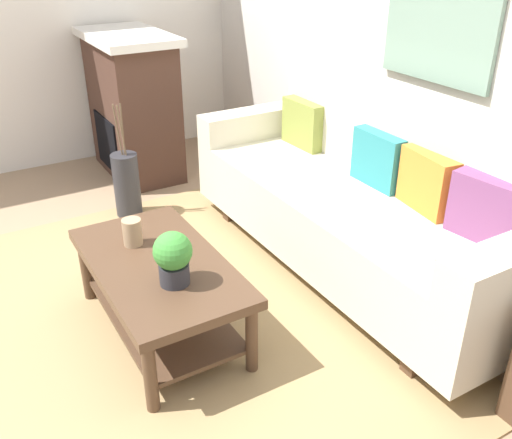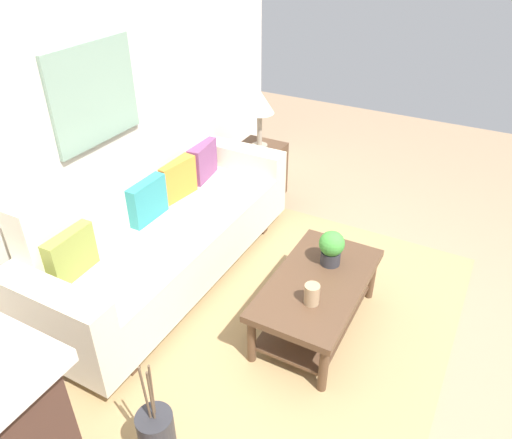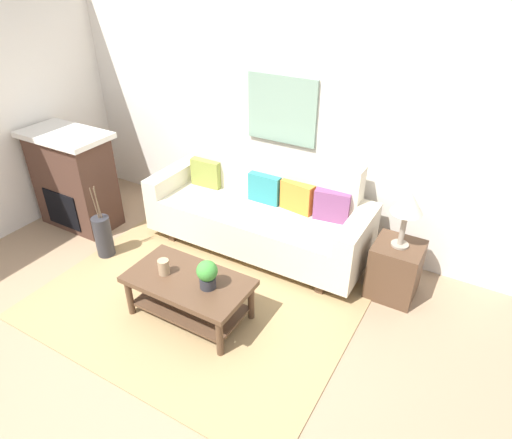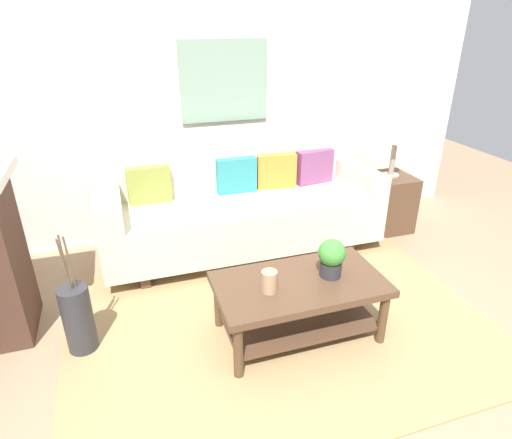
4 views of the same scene
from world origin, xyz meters
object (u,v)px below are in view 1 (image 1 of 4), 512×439
(couch, at_px, (359,202))
(fireplace, at_px, (133,105))
(floor_vase, at_px, (127,185))
(coffee_table, at_px, (160,281))
(throw_pillow_olive, at_px, (304,124))
(framed_painting, at_px, (440,17))
(tabletop_vase, at_px, (132,232))
(throw_pillow_orange, at_px, (428,182))
(throw_pillow_teal, at_px, (379,159))
(potted_plant_tabletop, at_px, (173,257))
(throw_pillow_plum, at_px, (486,209))

(couch, xyz_separation_m, fireplace, (-2.13, -0.64, 0.15))
(floor_vase, bearing_deg, coffee_table, -12.21)
(throw_pillow_olive, bearing_deg, coffee_table, -60.66)
(couch, bearing_deg, framed_painting, 90.00)
(throw_pillow_olive, bearing_deg, tabletop_vase, -68.68)
(couch, xyz_separation_m, throw_pillow_orange, (0.39, 0.12, 0.25))
(throw_pillow_teal, height_order, fireplace, fireplace)
(couch, distance_m, throw_pillow_olive, 0.82)
(framed_painting, bearing_deg, potted_plant_tabletop, -82.23)
(couch, height_order, throw_pillow_olive, couch)
(tabletop_vase, height_order, floor_vase, tabletop_vase)
(tabletop_vase, height_order, potted_plant_tabletop, potted_plant_tabletop)
(coffee_table, bearing_deg, throw_pillow_orange, 75.67)
(throw_pillow_teal, xyz_separation_m, throw_pillow_orange, (0.39, 0.00, 0.00))
(potted_plant_tabletop, xyz_separation_m, framed_painting, (-0.24, 1.76, 0.88))
(throw_pillow_teal, height_order, potted_plant_tabletop, throw_pillow_teal)
(throw_pillow_plum, bearing_deg, floor_vase, -152.43)
(throw_pillow_plum, xyz_separation_m, coffee_table, (-0.75, -1.42, -0.37))
(throw_pillow_teal, height_order, floor_vase, throw_pillow_teal)
(throw_pillow_orange, relative_size, coffee_table, 0.33)
(tabletop_vase, height_order, framed_painting, framed_painting)
(coffee_table, height_order, floor_vase, floor_vase)
(throw_pillow_olive, relative_size, floor_vase, 0.76)
(potted_plant_tabletop, xyz_separation_m, fireplace, (-2.37, 0.66, 0.02))
(throw_pillow_teal, xyz_separation_m, fireplace, (-2.13, -0.76, -0.09))
(throw_pillow_plum, height_order, framed_painting, framed_painting)
(tabletop_vase, distance_m, potted_plant_tabletop, 0.45)
(couch, relative_size, throw_pillow_plum, 6.75)
(framed_painting, bearing_deg, coffee_table, -89.21)
(floor_vase, bearing_deg, throw_pillow_plum, 27.57)
(fireplace, distance_m, floor_vase, 0.91)
(throw_pillow_orange, xyz_separation_m, tabletop_vase, (-0.59, -1.46, -0.18))
(potted_plant_tabletop, relative_size, framed_painting, 0.33)
(couch, relative_size, fireplace, 2.10)
(throw_pillow_teal, height_order, throw_pillow_plum, same)
(throw_pillow_olive, height_order, throw_pillow_orange, same)
(framed_painting, bearing_deg, throw_pillow_plum, -23.83)
(tabletop_vase, relative_size, fireplace, 0.12)
(couch, bearing_deg, throw_pillow_orange, 17.85)
(throw_pillow_teal, bearing_deg, floor_vase, -140.74)
(throw_pillow_orange, xyz_separation_m, framed_painting, (-0.39, 0.34, 0.77))
(throw_pillow_orange, xyz_separation_m, coffee_table, (-0.36, -1.42, -0.37))
(tabletop_vase, bearing_deg, floor_vase, 163.53)
(throw_pillow_teal, bearing_deg, coffee_table, -89.02)
(throw_pillow_plum, relative_size, potted_plant_tabletop, 1.37)
(tabletop_vase, xyz_separation_m, fireplace, (-1.93, 0.70, 0.09))
(couch, relative_size, framed_painting, 3.06)
(throw_pillow_teal, distance_m, floor_vase, 1.82)
(throw_pillow_olive, height_order, potted_plant_tabletop, throw_pillow_olive)
(throw_pillow_orange, xyz_separation_m, potted_plant_tabletop, (-0.15, -1.42, -0.11))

